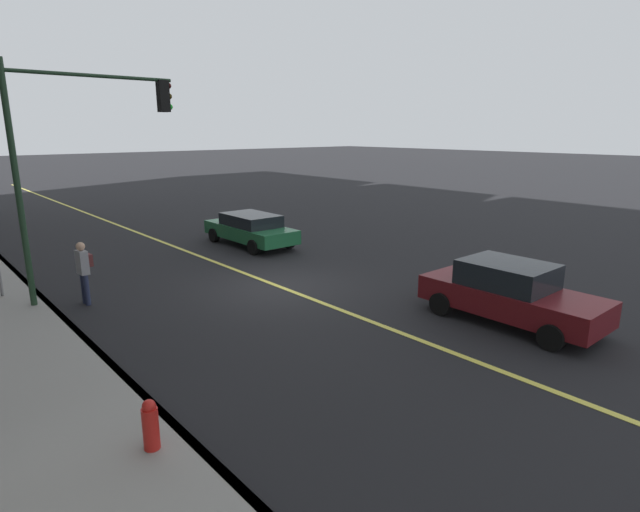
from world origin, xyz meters
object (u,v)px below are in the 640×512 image
at_px(car_green, 250,229).
at_px(pedestrian_with_backpack, 84,268).
at_px(fire_hydrant, 151,429).
at_px(traffic_light_mast, 78,142).
at_px(car_maroon, 510,293).

relative_size(car_green, pedestrian_with_backpack, 2.64).
height_order(pedestrian_with_backpack, fire_hydrant, pedestrian_with_backpack).
bearing_deg(traffic_light_mast, car_green, -68.23).
xyz_separation_m(pedestrian_with_backpack, fire_hydrant, (-7.82, 1.44, -0.58)).
xyz_separation_m(car_maroon, fire_hydrant, (0.59, 9.05, -0.31)).
relative_size(pedestrian_with_backpack, fire_hydrant, 1.88).
distance_m(car_maroon, traffic_light_mast, 11.99).
xyz_separation_m(car_green, pedestrian_with_backpack, (-3.30, 7.59, 0.33)).
bearing_deg(fire_hydrant, car_green, -39.08).
relative_size(traffic_light_mast, fire_hydrant, 6.85).
distance_m(traffic_light_mast, fire_hydrant, 9.29).
xyz_separation_m(traffic_light_mast, fire_hydrant, (-8.23, 1.78, -3.94)).
bearing_deg(pedestrian_with_backpack, car_green, -66.49).
bearing_deg(fire_hydrant, traffic_light_mast, -12.23).
distance_m(car_maroon, pedestrian_with_backpack, 11.34).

